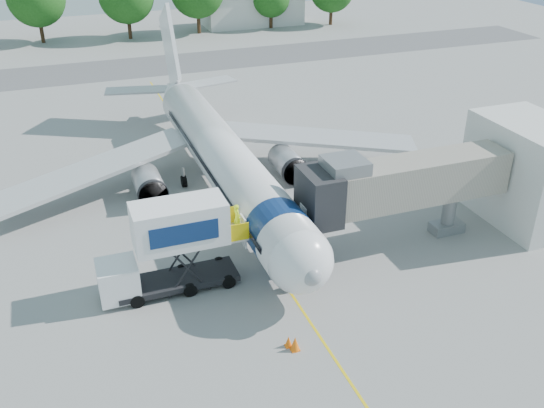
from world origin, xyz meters
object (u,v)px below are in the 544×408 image
object	(u,v)px
aircraft	(222,156)
ground_tug	(404,360)
jet_bridge	(394,184)
catering_hiloader	(170,248)

from	to	relation	value
aircraft	ground_tug	xyz separation A→B (m)	(2.76, -21.66, -2.28)
aircraft	jet_bridge	xyz separation A→B (m)	(7.99, -11.12, 1.39)
aircraft	ground_tug	world-z (taller)	aircraft
aircraft	catering_hiloader	xyz separation A→B (m)	(-6.27, -11.12, -0.19)
aircraft	jet_bridge	size ratio (longest dim) A/B	2.71
aircraft	catering_hiloader	world-z (taller)	aircraft
catering_hiloader	ground_tug	size ratio (longest dim) A/B	2.62
ground_tug	jet_bridge	bearing A→B (deg)	65.96
aircraft	jet_bridge	distance (m)	13.77
catering_hiloader	jet_bridge	bearing A→B (deg)	0.01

